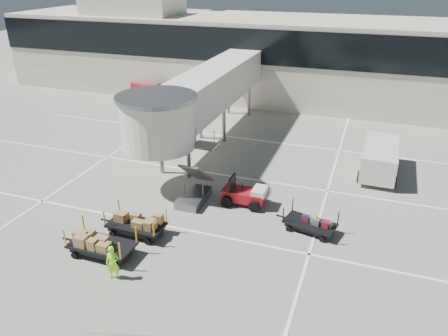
{
  "coord_description": "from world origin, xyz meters",
  "views": [
    {
      "loc": [
        7.91,
        -15.95,
        12.86
      ],
      "look_at": [
        0.16,
        6.04,
        2.0
      ],
      "focal_mm": 35.0,
      "sensor_mm": 36.0,
      "label": 1
    }
  ],
  "objects": [
    {
      "name": "suitcase_cart",
      "position": [
        5.66,
        4.07,
        0.45
      ],
      "size": [
        3.38,
        1.9,
        1.3
      ],
      "rotation": [
        0.0,
        0.0,
        -0.22
      ],
      "color": "black",
      "rests_on": "ground"
    },
    {
      "name": "jet_bridge",
      "position": [
        -3.97,
        12.26,
        4.28
      ],
      "size": [
        5.7,
        20.4,
        6.03
      ],
      "color": "silver",
      "rests_on": "ground"
    },
    {
      "name": "terminal",
      "position": [
        -0.35,
        29.94,
        4.11
      ],
      "size": [
        64.0,
        12.11,
        15.2
      ],
      "color": "beige",
      "rests_on": "ground"
    },
    {
      "name": "box_cart_near",
      "position": [
        -2.99,
        0.78,
        0.59
      ],
      "size": [
        3.72,
        1.58,
        1.45
      ],
      "rotation": [
        0.0,
        0.0,
        -0.03
      ],
      "color": "black",
      "rests_on": "ground"
    },
    {
      "name": "lane_markings",
      "position": [
        -0.67,
        9.33,
        0.01
      ],
      "size": [
        40.0,
        30.0,
        0.02
      ],
      "color": "white",
      "rests_on": "ground"
    },
    {
      "name": "box_cart_far",
      "position": [
        -3.41,
        -1.35,
        0.61
      ],
      "size": [
        3.91,
        1.63,
        1.53
      ],
      "rotation": [
        0.0,
        0.0,
        -0.02
      ],
      "color": "black",
      "rests_on": "ground"
    },
    {
      "name": "ground",
      "position": [
        0.0,
        0.0,
        0.0
      ],
      "size": [
        140.0,
        140.0,
        0.0
      ],
      "primitive_type": "plane",
      "color": "gray",
      "rests_on": "ground"
    },
    {
      "name": "ground_worker",
      "position": [
        -2.02,
        -2.69,
        0.83
      ],
      "size": [
        0.69,
        0.55,
        1.66
      ],
      "primitive_type": "imported",
      "rotation": [
        0.0,
        0.0,
        0.28
      ],
      "color": "#8FF019",
      "rests_on": "ground"
    },
    {
      "name": "baggage_tug",
      "position": [
        1.57,
        5.76,
        0.61
      ],
      "size": [
        2.58,
        1.64,
        1.68
      ],
      "rotation": [
        0.0,
        0.0,
        -0.01
      ],
      "color": "maroon",
      "rests_on": "ground"
    },
    {
      "name": "minivan",
      "position": [
        8.86,
        12.88,
        1.22
      ],
      "size": [
        2.48,
        5.41,
        2.03
      ],
      "rotation": [
        0.0,
        0.0,
        -0.02
      ],
      "color": "silver",
      "rests_on": "ground"
    },
    {
      "name": "belt_loader",
      "position": [
        -14.52,
        23.99,
        0.77
      ],
      "size": [
        4.45,
        2.75,
        2.01
      ],
      "rotation": [
        0.0,
        0.0,
        -0.31
      ],
      "color": "maroon",
      "rests_on": "ground"
    }
  ]
}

